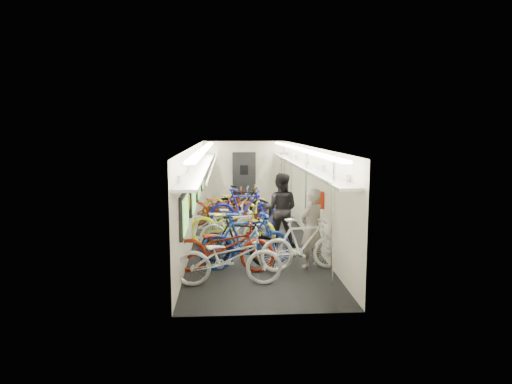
{
  "coord_description": "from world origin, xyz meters",
  "views": [
    {
      "loc": [
        -0.65,
        -11.69,
        2.86
      ],
      "look_at": [
        0.15,
        0.5,
        1.15
      ],
      "focal_mm": 32.0,
      "sensor_mm": 36.0,
      "label": 1
    }
  ],
  "objects": [
    {
      "name": "backpack",
      "position": [
        1.39,
        -1.85,
        1.28
      ],
      "size": [
        0.28,
        0.19,
        0.38
      ],
      "primitive_type": "cube",
      "rotation": [
        0.0,
        0.0,
        0.22
      ],
      "color": "#B22C11",
      "rests_on": "passenger_near"
    },
    {
      "name": "bicycle_8",
      "position": [
        -0.81,
        1.57,
        0.57
      ],
      "size": [
        2.19,
        0.84,
        1.13
      ],
      "primitive_type": "imported",
      "rotation": [
        0.0,
        0.0,
        1.53
      ],
      "color": "maroon",
      "rests_on": "ground"
    },
    {
      "name": "bicycle_10",
      "position": [
        -0.31,
        2.4,
        0.55
      ],
      "size": [
        2.14,
        0.87,
        1.1
      ],
      "primitive_type": "imported",
      "rotation": [
        0.0,
        0.0,
        1.51
      ],
      "color": "gold",
      "rests_on": "ground"
    },
    {
      "name": "passenger_near",
      "position": [
        1.1,
        -2.6,
        0.82
      ],
      "size": [
        0.72,
        0.66,
        1.65
      ],
      "primitive_type": "imported",
      "rotation": [
        0.0,
        0.0,
        3.72
      ],
      "color": "gray",
      "rests_on": "ground"
    },
    {
      "name": "passenger_mid",
      "position": [
        0.67,
        -0.77,
        0.89
      ],
      "size": [
        1.02,
        0.89,
        1.79
      ],
      "primitive_type": "imported",
      "rotation": [
        0.0,
        0.0,
        2.86
      ],
      "color": "black",
      "rests_on": "ground"
    },
    {
      "name": "bicycle_7",
      "position": [
        -0.17,
        1.13,
        0.58
      ],
      "size": [
        1.98,
        0.73,
        1.17
      ],
      "primitive_type": "imported",
      "rotation": [
        0.0,
        0.0,
        1.48
      ],
      "color": "navy",
      "rests_on": "ground"
    },
    {
      "name": "bicycle_5",
      "position": [
        -0.46,
        -1.18,
        0.5
      ],
      "size": [
        1.66,
        0.51,
        0.99
      ],
      "primitive_type": "imported",
      "rotation": [
        0.0,
        0.0,
        1.6
      ],
      "color": "#BDBDBF",
      "rests_on": "ground"
    },
    {
      "name": "bicycle_12",
      "position": [
        -0.46,
        3.04,
        0.48
      ],
      "size": [
        1.91,
        0.87,
        0.97
      ],
      "primitive_type": "imported",
      "rotation": [
        0.0,
        0.0,
        1.45
      ],
      "color": "slate",
      "rests_on": "ground"
    },
    {
      "name": "bicycle_6",
      "position": [
        -0.74,
        -0.15,
        0.48
      ],
      "size": [
        1.91,
        0.9,
        0.97
      ],
      "primitive_type": "imported",
      "rotation": [
        0.0,
        0.0,
        1.43
      ],
      "color": "#B5B5BA",
      "rests_on": "ground"
    },
    {
      "name": "bicycle_2",
      "position": [
        -0.72,
        -2.84,
        0.53
      ],
      "size": [
        2.08,
        0.86,
        1.07
      ],
      "primitive_type": "imported",
      "rotation": [
        0.0,
        0.0,
        1.5
      ],
      "color": "maroon",
      "rests_on": "ground"
    },
    {
      "name": "bicycle_4",
      "position": [
        -0.52,
        -0.92,
        0.56
      ],
      "size": [
        2.27,
        1.34,
        1.13
      ],
      "primitive_type": "imported",
      "rotation": [
        0.0,
        0.0,
        1.27
      ],
      "color": "#D3DD14",
      "rests_on": "ground"
    },
    {
      "name": "bicycle_3",
      "position": [
        -0.38,
        -2.39,
        0.52
      ],
      "size": [
        1.81,
        1.01,
        1.05
      ],
      "primitive_type": "imported",
      "rotation": [
        0.0,
        0.0,
        1.26
      ],
      "color": "black",
      "rests_on": "ground"
    },
    {
      "name": "bicycle_1",
      "position": [
        -0.26,
        -2.61,
        0.59
      ],
      "size": [
        2.02,
        0.95,
        1.17
      ],
      "primitive_type": "imported",
      "rotation": [
        0.0,
        0.0,
        1.78
      ],
      "color": "navy",
      "rests_on": "ground"
    },
    {
      "name": "train_car_shell",
      "position": [
        -0.36,
        0.71,
        1.66
      ],
      "size": [
        10.0,
        10.0,
        10.0
      ],
      "color": "black",
      "rests_on": "ground"
    },
    {
      "name": "bicycle_0",
      "position": [
        -0.63,
        -3.61,
        0.52
      ],
      "size": [
        1.97,
        0.69,
        1.03
      ],
      "primitive_type": "imported",
      "rotation": [
        0.0,
        0.0,
        1.57
      ],
      "color": "silver",
      "rests_on": "ground"
    },
    {
      "name": "bicycle_11",
      "position": [
        0.88,
        -2.83,
        0.54
      ],
      "size": [
        1.87,
        0.81,
        1.09
      ],
      "primitive_type": "imported",
      "rotation": [
        0.0,
        0.0,
        1.74
      ],
      "color": "silver",
      "rests_on": "ground"
    },
    {
      "name": "bicycle_9",
      "position": [
        -0.15,
        2.26,
        0.56
      ],
      "size": [
        1.92,
        1.08,
        1.11
      ],
      "primitive_type": "imported",
      "rotation": [
        0.0,
        0.0,
        1.25
      ],
      "color": "black",
      "rests_on": "ground"
    }
  ]
}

